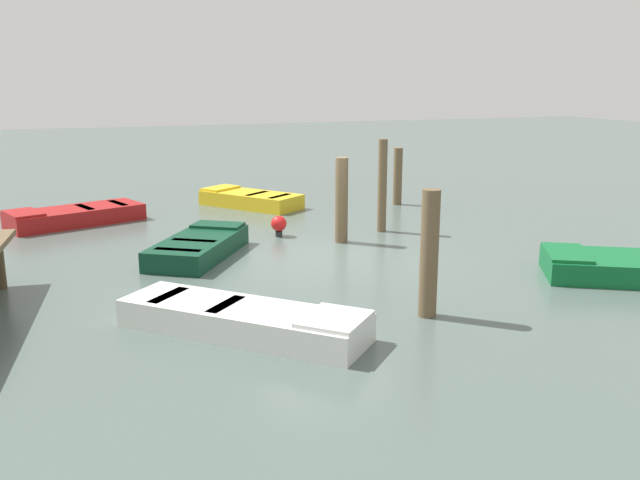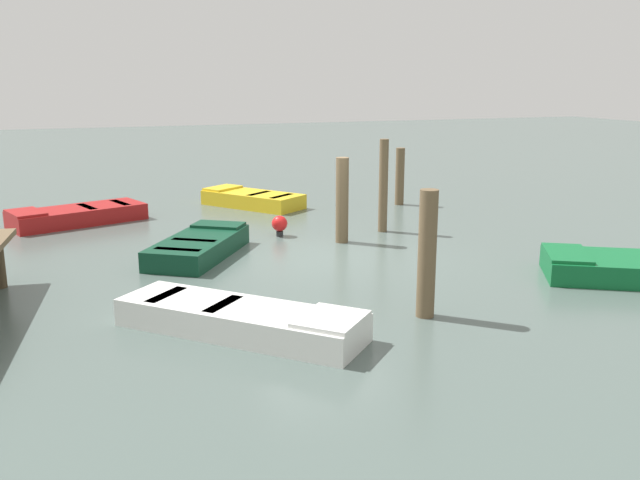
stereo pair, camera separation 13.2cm
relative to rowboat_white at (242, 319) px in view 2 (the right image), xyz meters
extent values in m
plane|color=#4C5B56|center=(3.61, -2.49, -0.22)|extent=(80.00, 80.00, 0.00)
cube|color=silver|center=(0.02, 0.02, -0.02)|extent=(3.32, 3.32, 0.40)
cube|color=#334772|center=(0.02, 0.02, 0.12)|extent=(2.77, 2.77, 0.04)
cube|color=silver|center=(-0.98, -0.98, 0.21)|extent=(1.23, 1.23, 0.06)
cube|color=navy|center=(0.22, 0.22, 0.16)|extent=(0.72, 0.72, 0.04)
cube|color=navy|center=(0.92, 0.92, 0.16)|extent=(0.72, 0.72, 0.04)
cube|color=gold|center=(9.44, -2.60, -0.02)|extent=(3.02, 2.65, 0.40)
cube|color=#4C3319|center=(9.44, -2.60, 0.12)|extent=(2.52, 2.19, 0.04)
cube|color=gold|center=(10.35, -1.93, 0.21)|extent=(1.14, 1.23, 0.06)
cube|color=#42301E|center=(9.27, -2.72, 0.16)|extent=(0.70, 0.86, 0.04)
cube|color=#42301E|center=(8.63, -3.19, 0.16)|extent=(0.70, 0.86, 0.04)
cube|color=#0F602D|center=(0.77, -6.25, 0.21)|extent=(1.52, 1.30, 0.06)
cube|color=#0C3823|center=(4.46, -0.18, -0.02)|extent=(3.00, 2.53, 0.40)
cube|color=maroon|center=(4.46, -0.18, 0.12)|extent=(2.51, 2.08, 0.04)
cube|color=#0C3823|center=(5.38, -0.78, 0.21)|extent=(1.10, 1.23, 0.06)
cube|color=maroon|center=(4.28, -0.06, 0.16)|extent=(0.67, 0.88, 0.04)
cube|color=maroon|center=(3.63, 0.36, 0.16)|extent=(0.67, 0.88, 0.04)
cube|color=maroon|center=(8.72, 2.08, -0.02)|extent=(2.26, 3.42, 0.40)
cube|color=black|center=(8.72, 2.08, 0.12)|extent=(1.84, 2.87, 0.04)
cube|color=maroon|center=(8.30, 3.24, 0.21)|extent=(1.30, 1.04, 0.06)
cube|color=black|center=(8.81, 1.85, 0.16)|extent=(0.99, 0.52, 0.04)
cube|color=black|center=(9.10, 1.03, 0.16)|extent=(0.99, 0.52, 0.04)
cylinder|color=brown|center=(-0.26, -2.79, 0.76)|extent=(0.28, 0.28, 1.96)
cylinder|color=brown|center=(5.30, -4.68, 0.87)|extent=(0.21, 0.21, 2.17)
cylinder|color=brown|center=(8.31, -6.62, 0.59)|extent=(0.25, 0.25, 1.62)
cylinder|color=brown|center=(4.63, -3.38, 0.72)|extent=(0.28, 0.28, 1.87)
cylinder|color=#262626|center=(5.64, -2.25, -0.16)|extent=(0.16, 0.16, 0.12)
sphere|color=red|center=(5.64, -2.25, 0.08)|extent=(0.36, 0.36, 0.36)
camera|label=1|loc=(-8.88, 2.18, 3.33)|focal=38.08mm
camera|label=2|loc=(-8.92, 2.06, 3.33)|focal=38.08mm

